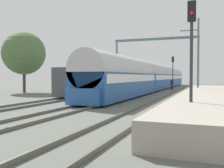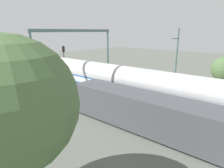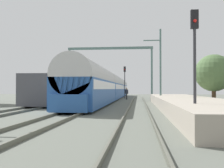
{
  "view_description": "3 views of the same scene",
  "coord_description": "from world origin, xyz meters",
  "px_view_note": "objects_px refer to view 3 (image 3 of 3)",
  "views": [
    {
      "loc": [
        7.69,
        -18.35,
        2.05
      ],
      "look_at": [
        0.0,
        1.75,
        1.4
      ],
      "focal_mm": 40.89,
      "sensor_mm": 36.0,
      "label": 1
    },
    {
      "loc": [
        -16.82,
        0.23,
        7.64
      ],
      "look_at": [
        -0.19,
        13.93,
        1.74
      ],
      "focal_mm": 31.16,
      "sensor_mm": 36.0,
      "label": 2
    },
    {
      "loc": [
        4.28,
        -19.53,
        1.6
      ],
      "look_at": [
        0.0,
        23.07,
        2.38
      ],
      "focal_mm": 42.85,
      "sensor_mm": 36.0,
      "label": 3
    }
  ],
  "objects_px": {
    "passenger_train": "(111,86)",
    "freight_car": "(57,90)",
    "railway_signal_far": "(125,78)",
    "person_crossing": "(127,93)",
    "railway_signal_near": "(195,51)",
    "catenary_gantry": "(110,62)"
  },
  "relations": [
    {
      "from": "passenger_train",
      "to": "railway_signal_near",
      "type": "relative_size",
      "value": 9.16
    },
    {
      "from": "passenger_train",
      "to": "freight_car",
      "type": "xyz_separation_m",
      "value": [
        -4.19,
        -13.4,
        -0.5
      ]
    },
    {
      "from": "passenger_train",
      "to": "person_crossing",
      "type": "distance_m",
      "value": 2.73
    },
    {
      "from": "railway_signal_near",
      "to": "passenger_train",
      "type": "bearing_deg",
      "value": 104.15
    },
    {
      "from": "passenger_train",
      "to": "catenary_gantry",
      "type": "height_order",
      "value": "catenary_gantry"
    },
    {
      "from": "freight_car",
      "to": "person_crossing",
      "type": "xyz_separation_m",
      "value": [
        6.66,
        12.76,
        -0.44
      ]
    },
    {
      "from": "passenger_train",
      "to": "railway_signal_far",
      "type": "bearing_deg",
      "value": 66.81
    },
    {
      "from": "railway_signal_near",
      "to": "catenary_gantry",
      "type": "height_order",
      "value": "catenary_gantry"
    },
    {
      "from": "passenger_train",
      "to": "freight_car",
      "type": "distance_m",
      "value": 14.04
    },
    {
      "from": "person_crossing",
      "to": "railway_signal_far",
      "type": "distance_m",
      "value": 5.67
    },
    {
      "from": "freight_car",
      "to": "person_crossing",
      "type": "distance_m",
      "value": 14.4
    },
    {
      "from": "railway_signal_far",
      "to": "person_crossing",
      "type": "bearing_deg",
      "value": -83.76
    },
    {
      "from": "railway_signal_near",
      "to": "catenary_gantry",
      "type": "relative_size",
      "value": 0.42
    },
    {
      "from": "railway_signal_far",
      "to": "catenary_gantry",
      "type": "height_order",
      "value": "catenary_gantry"
    },
    {
      "from": "passenger_train",
      "to": "railway_signal_far",
      "type": "relative_size",
      "value": 9.16
    },
    {
      "from": "passenger_train",
      "to": "person_crossing",
      "type": "relative_size",
      "value": 28.44
    },
    {
      "from": "freight_car",
      "to": "person_crossing",
      "type": "height_order",
      "value": "freight_car"
    },
    {
      "from": "passenger_train",
      "to": "railway_signal_near",
      "type": "xyz_separation_m",
      "value": [
        6.93,
        -27.5,
        1.44
      ]
    },
    {
      "from": "railway_signal_near",
      "to": "person_crossing",
      "type": "bearing_deg",
      "value": 99.42
    },
    {
      "from": "passenger_train",
      "to": "catenary_gantry",
      "type": "bearing_deg",
      "value": -90.0
    },
    {
      "from": "catenary_gantry",
      "to": "passenger_train",
      "type": "bearing_deg",
      "value": 90.0
    },
    {
      "from": "person_crossing",
      "to": "railway_signal_far",
      "type": "xyz_separation_m",
      "value": [
        -0.56,
        5.11,
        2.39
      ]
    }
  ]
}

